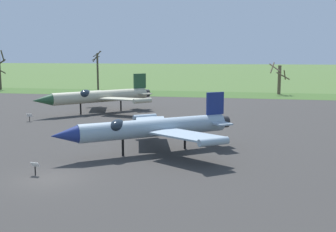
# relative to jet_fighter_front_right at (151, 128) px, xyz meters

# --- Properties ---
(ground_plane) EXTENTS (600.00, 600.00, 0.00)m
(ground_plane) POSITION_rel_jet_fighter_front_right_xyz_m (-4.49, -8.02, -2.05)
(ground_plane) COLOR #4C6B33
(asphalt_apron) EXTENTS (100.25, 62.66, 0.05)m
(asphalt_apron) POSITION_rel_jet_fighter_front_right_xyz_m (-4.49, 10.77, -2.02)
(asphalt_apron) COLOR #383533
(asphalt_apron) RESTS_ON ground
(grass_verge_strip) EXTENTS (160.25, 12.00, 0.06)m
(grass_verge_strip) POSITION_rel_jet_fighter_front_right_xyz_m (-4.49, 48.10, -2.02)
(grass_verge_strip) COLOR #3E5F29
(grass_verge_strip) RESTS_ON ground
(jet_fighter_front_right) EXTENTS (12.84, 12.13, 4.61)m
(jet_fighter_front_right) POSITION_rel_jet_fighter_front_right_xyz_m (0.00, 0.00, 0.00)
(jet_fighter_front_right) COLOR #8EA3B2
(jet_fighter_front_right) RESTS_ON ground
(info_placard_front_right) EXTENTS (0.60, 0.26, 0.90)m
(info_placard_front_right) POSITION_rel_jet_fighter_front_right_xyz_m (-5.80, -7.48, -1.48)
(info_placard_front_right) COLOR black
(info_placard_front_right) RESTS_ON ground
(jet_fighter_rear_center) EXTENTS (14.13, 14.50, 5.05)m
(jet_fighter_rear_center) POSITION_rel_jet_fighter_front_right_xyz_m (-12.23, 20.03, 0.22)
(jet_fighter_rear_center) COLOR #B7B293
(jet_fighter_rear_center) RESTS_ON ground
(info_placard_rear_center) EXTENTS (0.65, 0.36, 0.94)m
(info_placard_rear_center) POSITION_rel_jet_fighter_front_right_xyz_m (-17.51, 11.92, -1.45)
(info_placard_rear_center) COLOR black
(info_placard_rear_center) RESTS_ON ground
(bare_tree_left_of_center) EXTENTS (1.89, 1.52, 8.47)m
(bare_tree_left_of_center) POSITION_rel_jet_fighter_front_right_xyz_m (-25.65, 54.13, 2.43)
(bare_tree_left_of_center) COLOR #42382D
(bare_tree_left_of_center) RESTS_ON ground
(bare_tree_center) EXTENTS (3.94, 3.83, 6.17)m
(bare_tree_center) POSITION_rel_jet_fighter_front_right_xyz_m (12.47, 50.98, 1.18)
(bare_tree_center) COLOR brown
(bare_tree_center) RESTS_ON ground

